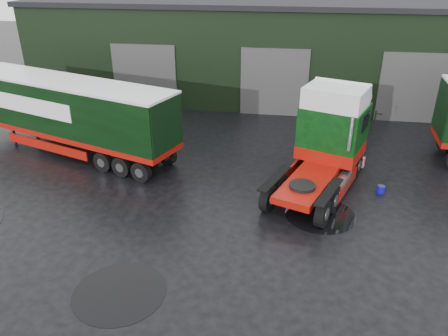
{
  "coord_description": "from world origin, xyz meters",
  "views": [
    {
      "loc": [
        2.97,
        -11.74,
        8.87
      ],
      "look_at": [
        0.73,
        2.68,
        1.7
      ],
      "focal_mm": 35.0,
      "sensor_mm": 36.0,
      "label": 1
    }
  ],
  "objects_px": {
    "wash_bucket": "(381,189)",
    "tree_back_b": "(376,19)",
    "trailer_left": "(69,117)",
    "warehouse": "(279,44)",
    "tree_back_a": "(197,4)",
    "hero_tractor": "(319,146)"
  },
  "relations": [
    {
      "from": "warehouse",
      "to": "trailer_left",
      "type": "relative_size",
      "value": 2.76
    },
    {
      "from": "wash_bucket",
      "to": "tree_back_a",
      "type": "bearing_deg",
      "value": 117.22
    },
    {
      "from": "wash_bucket",
      "to": "tree_back_b",
      "type": "relative_size",
      "value": 0.04
    },
    {
      "from": "warehouse",
      "to": "tree_back_a",
      "type": "xyz_separation_m",
      "value": [
        -8.0,
        10.0,
        1.59
      ]
    },
    {
      "from": "warehouse",
      "to": "tree_back_b",
      "type": "distance_m",
      "value": 12.82
    },
    {
      "from": "tree_back_a",
      "to": "tree_back_b",
      "type": "relative_size",
      "value": 1.27
    },
    {
      "from": "warehouse",
      "to": "trailer_left",
      "type": "distance_m",
      "value": 16.29
    },
    {
      "from": "tree_back_b",
      "to": "hero_tractor",
      "type": "bearing_deg",
      "value": -102.72
    },
    {
      "from": "tree_back_a",
      "to": "warehouse",
      "type": "bearing_deg",
      "value": -51.34
    },
    {
      "from": "warehouse",
      "to": "wash_bucket",
      "type": "bearing_deg",
      "value": -71.93
    },
    {
      "from": "wash_bucket",
      "to": "tree_back_a",
      "type": "relative_size",
      "value": 0.03
    },
    {
      "from": "warehouse",
      "to": "hero_tractor",
      "type": "bearing_deg",
      "value": -81.76
    },
    {
      "from": "tree_back_a",
      "to": "tree_back_b",
      "type": "xyz_separation_m",
      "value": [
        16.0,
        0.0,
        -1.0
      ]
    },
    {
      "from": "trailer_left",
      "to": "wash_bucket",
      "type": "xyz_separation_m",
      "value": [
        14.45,
        -2.01,
        -1.67
      ]
    },
    {
      "from": "hero_tractor",
      "to": "warehouse",
      "type": "bearing_deg",
      "value": 119.15
    },
    {
      "from": "trailer_left",
      "to": "tree_back_b",
      "type": "relative_size",
      "value": 1.57
    },
    {
      "from": "warehouse",
      "to": "hero_tractor",
      "type": "height_order",
      "value": "warehouse"
    },
    {
      "from": "warehouse",
      "to": "wash_bucket",
      "type": "xyz_separation_m",
      "value": [
        4.95,
        -15.19,
        -3.0
      ]
    },
    {
      "from": "trailer_left",
      "to": "wash_bucket",
      "type": "height_order",
      "value": "trailer_left"
    },
    {
      "from": "hero_tractor",
      "to": "wash_bucket",
      "type": "height_order",
      "value": "hero_tractor"
    },
    {
      "from": "hero_tractor",
      "to": "tree_back_a",
      "type": "height_order",
      "value": "tree_back_a"
    },
    {
      "from": "wash_bucket",
      "to": "tree_back_b",
      "type": "height_order",
      "value": "tree_back_b"
    }
  ]
}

